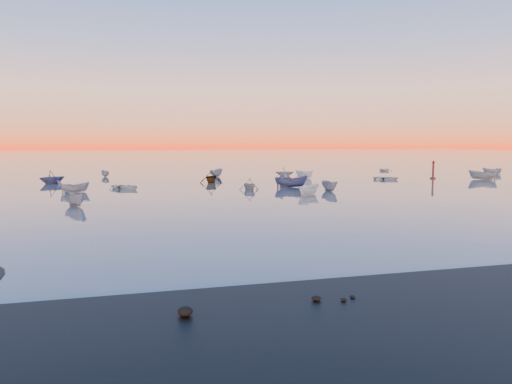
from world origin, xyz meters
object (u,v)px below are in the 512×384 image
object	(u,v)px
boat_near_left	(126,189)
channel_marker	(433,171)
boat_near_right	(249,190)
boat_near_center	(309,195)

from	to	relation	value
boat_near_left	channel_marker	world-z (taller)	channel_marker
boat_near_right	channel_marker	size ratio (longest dim) A/B	1.02
channel_marker	boat_near_center	bearing A→B (deg)	-147.91
boat_near_left	channel_marker	bearing A→B (deg)	-36.42
boat_near_center	boat_near_right	world-z (taller)	boat_near_center
boat_near_left	channel_marker	distance (m)	51.88
boat_near_center	boat_near_right	size ratio (longest dim) A/B	1.05
boat_near_center	channel_marker	xyz separation A→B (m)	(30.50, 19.12, 1.31)
boat_near_right	channel_marker	distance (m)	37.48
boat_near_left	boat_near_center	xyz separation A→B (m)	(21.03, -13.27, 0.00)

